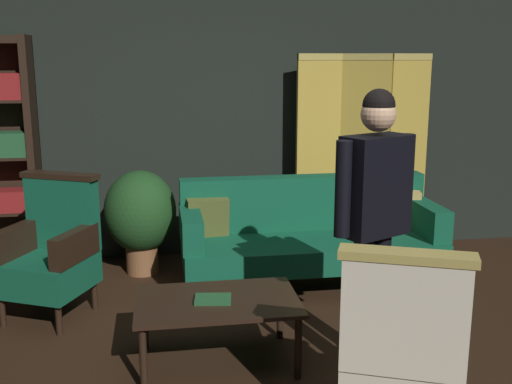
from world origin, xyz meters
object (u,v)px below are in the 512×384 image
standing_figure (374,207)px  book_green_cloth (213,299)px  armchair_wing_left (52,251)px  armchair_gilt_accent (401,350)px  potted_plant (140,215)px  folding_screen (363,153)px  coffee_table (217,306)px  velvet_couch (309,231)px

standing_figure → book_green_cloth: bearing=167.6°
armchair_wing_left → book_green_cloth: armchair_wing_left is taller
armchair_gilt_accent → potted_plant: size_ratio=1.13×
armchair_gilt_accent → standing_figure: bearing=82.2°
standing_figure → potted_plant: (-1.39, 1.96, -0.50)m
folding_screen → book_green_cloth: size_ratio=8.65×
armchair_wing_left → potted_plant: 1.02m
coffee_table → armchair_gilt_accent: size_ratio=0.96×
armchair_gilt_accent → book_green_cloth: (-0.83, 0.91, -0.06)m
folding_screen → velvet_couch: 1.13m
armchair_wing_left → coffee_table: bearing=-39.8°
folding_screen → book_green_cloth: (-1.61, -1.99, -0.55)m
potted_plant → folding_screen: bearing=6.3°
standing_figure → folding_screen: bearing=72.6°
folding_screen → standing_figure: folding_screen is taller
potted_plant → book_green_cloth: size_ratio=4.18×
coffee_table → book_green_cloth: (-0.03, -0.02, 0.06)m
armchair_gilt_accent → armchair_wing_left: (-1.92, 1.86, 0.00)m
armchair_wing_left → potted_plant: size_ratio=1.13×
armchair_gilt_accent → potted_plant: (-1.30, 2.67, 0.04)m
armchair_wing_left → book_green_cloth: (1.09, -0.95, -0.06)m
armchair_gilt_accent → standing_figure: standing_figure is taller
armchair_gilt_accent → standing_figure: (0.10, 0.71, 0.54)m
folding_screen → armchair_wing_left: folding_screen is taller
potted_plant → coffee_table: bearing=-74.1°
coffee_table → armchair_wing_left: (-1.12, 0.93, 0.12)m
folding_screen → book_green_cloth: bearing=-129.0°
velvet_couch → book_green_cloth: velvet_couch is taller
standing_figure → book_green_cloth: 1.12m
coffee_table → book_green_cloth: bearing=-139.1°
folding_screen → armchair_gilt_accent: folding_screen is taller
folding_screen → coffee_table: 2.60m
velvet_couch → armchair_gilt_accent: armchair_gilt_accent is taller
folding_screen → standing_figure: bearing=-107.4°
coffee_table → armchair_gilt_accent: (0.80, -0.94, 0.12)m
folding_screen → book_green_cloth: 2.62m
velvet_couch → armchair_wing_left: size_ratio=2.04×
armchair_gilt_accent → standing_figure: size_ratio=0.61×
coffee_table → armchair_wing_left: size_ratio=0.96×
folding_screen → velvet_couch: size_ratio=0.90×
folding_screen → standing_figure: 2.30m
standing_figure → potted_plant: size_ratio=1.85×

